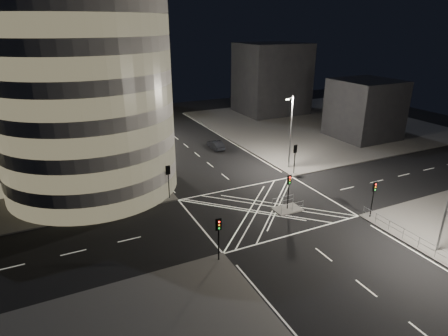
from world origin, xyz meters
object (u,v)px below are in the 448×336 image
traffic_signal_nl (219,232)px  traffic_signal_nr (374,193)px  traffic_signal_fr (295,154)px  traffic_signal_island (289,186)px  street_lamp_right_far (291,130)px  central_island (287,209)px  sedan (216,145)px  traffic_signal_fl (168,176)px  street_lamp_left_near (149,142)px  street_lamp_left_far (120,113)px

traffic_signal_nl → traffic_signal_nr: bearing=0.0°
traffic_signal_nl → traffic_signal_nr: (17.60, 0.00, 0.00)m
traffic_signal_fr → traffic_signal_island: same height
traffic_signal_nr → traffic_signal_island: (-6.80, 5.30, 0.00)m
traffic_signal_nr → street_lamp_right_far: (0.64, 15.80, 2.63)m
central_island → sedan: size_ratio=0.70×
traffic_signal_fr → traffic_signal_nr: same height
traffic_signal_fl → traffic_signal_nr: (17.60, -13.60, 0.00)m
traffic_signal_island → traffic_signal_nl: bearing=-153.9°
street_lamp_left_near → street_lamp_right_far: size_ratio=1.00×
traffic_signal_island → sedan: (1.76, 22.72, -2.20)m
traffic_signal_fr → traffic_signal_nr: bearing=-90.0°
street_lamp_left_far → central_island: bearing=-70.0°
traffic_signal_nr → street_lamp_left_far: bearing=116.4°
traffic_signal_nr → central_island: bearing=142.1°
traffic_signal_nl → street_lamp_left_far: 36.90m
traffic_signal_nl → street_lamp_right_far: 24.27m
traffic_signal_nr → street_lamp_left_far: 41.15m
traffic_signal_fr → sedan: bearing=109.3°
traffic_signal_fl → street_lamp_right_far: bearing=6.9°
traffic_signal_nl → street_lamp_left_near: bearing=91.9°
traffic_signal_nr → sedan: bearing=100.2°
traffic_signal_nl → street_lamp_right_far: bearing=40.9°
traffic_signal_nl → sedan: traffic_signal_nl is taller
traffic_signal_nr → traffic_signal_nl: bearing=180.0°
traffic_signal_island → traffic_signal_nr: bearing=-37.9°
street_lamp_left_far → street_lamp_right_far: (18.87, -21.00, 0.00)m
street_lamp_left_near → street_lamp_left_far: bearing=90.0°
traffic_signal_fr → street_lamp_left_near: bearing=164.1°
traffic_signal_nl → central_island: bearing=26.1°
central_island → traffic_signal_island: 2.84m
central_island → traffic_signal_fr: bearing=50.7°
traffic_signal_fr → sedan: 15.43m
traffic_signal_nr → sedan: size_ratio=0.93×
traffic_signal_island → street_lamp_left_near: street_lamp_left_near is taller
street_lamp_right_far → sedan: bearing=114.9°
central_island → street_lamp_right_far: 13.98m
traffic_signal_nl → street_lamp_left_near: 18.99m
street_lamp_right_far → sedan: size_ratio=2.32×
traffic_signal_fr → central_island: bearing=-129.3°
traffic_signal_island → central_island: bearing=0.0°
traffic_signal_nl → sedan: bearing=65.9°
street_lamp_left_near → street_lamp_right_far: bearing=-9.0°
traffic_signal_fl → traffic_signal_nr: size_ratio=1.00×
street_lamp_left_near → sedan: size_ratio=2.32×
central_island → street_lamp_left_near: bearing=130.3°
central_island → street_lamp_left_far: street_lamp_left_far is taller
traffic_signal_nl → street_lamp_right_far: street_lamp_right_far is taller
street_lamp_left_near → street_lamp_left_far: 18.00m
traffic_signal_island → sedan: size_ratio=0.93×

